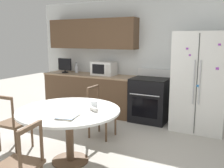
# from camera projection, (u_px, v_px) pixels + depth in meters

# --- Properties ---
(ground_plane) EXTENTS (14.00, 14.00, 0.00)m
(ground_plane) POSITION_uv_depth(u_px,v_px,m) (69.00, 161.00, 3.57)
(ground_plane) COLOR #B2ADA3
(back_wall) EXTENTS (5.20, 0.44, 2.60)m
(back_wall) POSITION_uv_depth(u_px,v_px,m) (125.00, 51.00, 5.71)
(back_wall) COLOR silver
(back_wall) RESTS_ON ground_plane
(kitchen_counter) EXTENTS (2.26, 0.64, 0.90)m
(kitchen_counter) POSITION_uv_depth(u_px,v_px,m) (90.00, 93.00, 5.98)
(kitchen_counter) COLOR brown
(kitchen_counter) RESTS_ON ground_plane
(refrigerator) EXTENTS (0.95, 0.76, 1.86)m
(refrigerator) POSITION_uv_depth(u_px,v_px,m) (200.00, 82.00, 4.70)
(refrigerator) COLOR white
(refrigerator) RESTS_ON ground_plane
(oven_range) EXTENTS (0.75, 0.68, 1.08)m
(oven_range) POSITION_uv_depth(u_px,v_px,m) (150.00, 99.00, 5.27)
(oven_range) COLOR black
(oven_range) RESTS_ON ground_plane
(microwave) EXTENTS (0.53, 0.37, 0.31)m
(microwave) POSITION_uv_depth(u_px,v_px,m) (104.00, 68.00, 5.76)
(microwave) COLOR white
(microwave) RESTS_ON kitchen_counter
(countertop_tv) EXTENTS (0.37, 0.16, 0.35)m
(countertop_tv) POSITION_uv_depth(u_px,v_px,m) (65.00, 65.00, 6.16)
(countertop_tv) COLOR black
(countertop_tv) RESTS_ON kitchen_counter
(counter_bottle) EXTENTS (0.08, 0.08, 0.25)m
(counter_bottle) POSITION_uv_depth(u_px,v_px,m) (76.00, 69.00, 6.16)
(counter_bottle) COLOR silver
(counter_bottle) RESTS_ON kitchen_counter
(dining_table) EXTENTS (1.42, 1.42, 0.77)m
(dining_table) POSITION_uv_depth(u_px,v_px,m) (69.00, 118.00, 3.46)
(dining_table) COLOR white
(dining_table) RESTS_ON ground_plane
(dining_chair_left) EXTENTS (0.44, 0.44, 0.90)m
(dining_chair_left) POSITION_uv_depth(u_px,v_px,m) (13.00, 123.00, 3.88)
(dining_chair_left) COLOR brown
(dining_chair_left) RESTS_ON ground_plane
(dining_chair_far) EXTENTS (0.43, 0.43, 0.90)m
(dining_chair_far) POSITION_uv_depth(u_px,v_px,m) (101.00, 113.00, 4.42)
(dining_chair_far) COLOR brown
(dining_chair_far) RESTS_ON ground_plane
(dining_chair_near) EXTENTS (0.48, 0.48, 0.90)m
(dining_chair_near) POSITION_uv_depth(u_px,v_px,m) (19.00, 167.00, 2.56)
(dining_chair_near) COLOR brown
(dining_chair_near) RESTS_ON ground_plane
(candle_glass) EXTENTS (0.09, 0.09, 0.08)m
(candle_glass) POSITION_uv_depth(u_px,v_px,m) (94.00, 104.00, 3.58)
(candle_glass) COLOR silver
(candle_glass) RESTS_ON dining_table
(folded_napkin) EXTENTS (0.15, 0.11, 0.05)m
(folded_napkin) POSITION_uv_depth(u_px,v_px,m) (94.00, 109.00, 3.35)
(folded_napkin) COLOR silver
(folded_napkin) RESTS_ON dining_table
(mail_stack) EXTENTS (0.28, 0.34, 0.02)m
(mail_stack) POSITION_uv_depth(u_px,v_px,m) (68.00, 116.00, 3.11)
(mail_stack) COLOR white
(mail_stack) RESTS_ON dining_table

